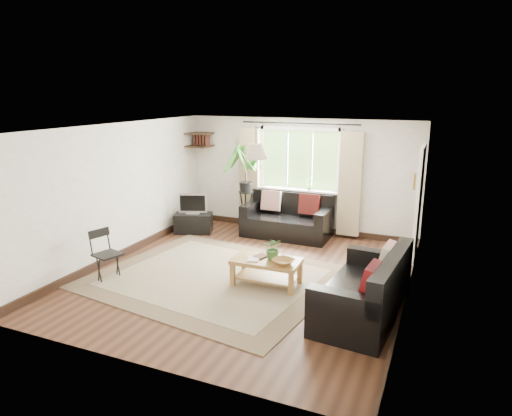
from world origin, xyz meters
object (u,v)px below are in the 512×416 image
at_px(folding_chair, 108,255).
at_px(coffee_table, 266,272).
at_px(sofa_back, 287,217).
at_px(sofa_right, 363,286).
at_px(palm_stand, 246,188).
at_px(tv_stand, 194,223).

bearing_deg(folding_chair, coffee_table, -56.75).
bearing_deg(sofa_back, folding_chair, -119.74).
distance_m(sofa_back, folding_chair, 3.74).
xyz_separation_m(sofa_right, palm_stand, (-3.04, 2.98, 0.51)).
distance_m(coffee_table, palm_stand, 3.04).
xyz_separation_m(sofa_back, sofa_right, (2.08, -2.90, 0.01)).
height_order(tv_stand, folding_chair, folding_chair).
bearing_deg(palm_stand, sofa_right, -44.48).
height_order(sofa_back, sofa_right, sofa_right).
bearing_deg(sofa_back, palm_stand, 175.60).
distance_m(tv_stand, palm_stand, 1.35).
xyz_separation_m(tv_stand, palm_stand, (0.96, 0.60, 0.73)).
height_order(sofa_right, palm_stand, palm_stand).
bearing_deg(palm_stand, tv_stand, -148.20).
height_order(palm_stand, folding_chair, palm_stand).
xyz_separation_m(sofa_back, folding_chair, (-1.88, -3.23, -0.02)).
height_order(sofa_back, folding_chair, sofa_back).
bearing_deg(coffee_table, palm_stand, 120.31).
xyz_separation_m(sofa_right, coffee_table, (-1.55, 0.43, -0.22)).
height_order(sofa_back, palm_stand, palm_stand).
bearing_deg(sofa_right, palm_stand, -129.02).
bearing_deg(folding_chair, sofa_right, -69.54).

